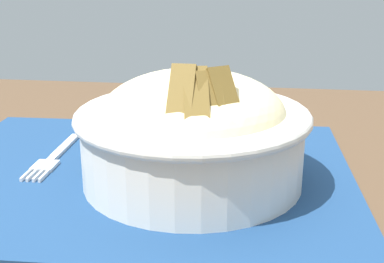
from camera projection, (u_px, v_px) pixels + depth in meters
table at (138, 255)px, 0.52m from camera, size 1.13×0.80×0.74m
placemat at (142, 173)px, 0.51m from camera, size 0.43×0.35×0.00m
bowl at (192, 131)px, 0.47m from camera, size 0.22×0.22×0.12m
fork at (53, 158)px, 0.54m from camera, size 0.02×0.13×0.00m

